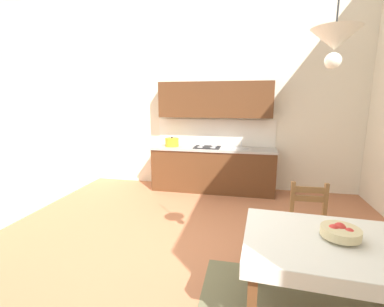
{
  "coord_description": "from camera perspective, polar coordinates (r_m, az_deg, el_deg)",
  "views": [
    {
      "loc": [
        0.64,
        -2.73,
        1.85
      ],
      "look_at": [
        -0.06,
        0.59,
        1.17
      ],
      "focal_mm": 25.24,
      "sensor_mm": 36.0,
      "label": 1
    }
  ],
  "objects": [
    {
      "name": "kitchen_cabinetry",
      "position": [
        5.51,
        4.49,
        0.87
      ],
      "size": [
        2.49,
        0.63,
        2.2
      ],
      "color": "#56331C",
      "rests_on": "ground_plane"
    },
    {
      "name": "dining_chair_kitchen_side",
      "position": [
        3.39,
        23.61,
        -14.24
      ],
      "size": [
        0.44,
        0.44,
        0.93
      ],
      "color": "#D1BC89",
      "rests_on": "ground_plane"
    },
    {
      "name": "dining_table",
      "position": [
        2.55,
        26.71,
        -18.57
      ],
      "size": [
        1.37,
        1.07,
        0.75
      ],
      "color": "brown",
      "rests_on": "ground_plane"
    },
    {
      "name": "fruit_bowl",
      "position": [
        2.53,
        28.86,
        -14.32
      ],
      "size": [
        0.3,
        0.3,
        0.12
      ],
      "color": "beige",
      "rests_on": "dining_table"
    },
    {
      "name": "ground_plane",
      "position": [
        3.39,
        -1.16,
        -22.77
      ],
      "size": [
        6.24,
        6.43,
        0.1
      ],
      "primitive_type": "cube",
      "color": "#B7704C"
    },
    {
      "name": "wall_back",
      "position": [
        5.75,
        5.67,
        14.01
      ],
      "size": [
        6.24,
        0.12,
        4.26
      ],
      "primitive_type": "cube",
      "color": "silver",
      "rests_on": "ground_plane"
    },
    {
      "name": "pendant_lamp",
      "position": [
        2.17,
        27.96,
        20.35
      ],
      "size": [
        0.32,
        0.32,
        0.81
      ],
      "color": "black"
    }
  ]
}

